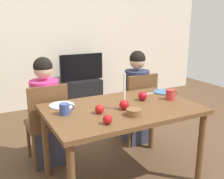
% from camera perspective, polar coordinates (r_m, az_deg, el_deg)
% --- Properties ---
extents(ground_plane, '(7.68, 7.68, 0.00)m').
position_cam_1_polar(ground_plane, '(2.78, 2.01, -18.57)').
color(ground_plane, brown).
extents(back_wall, '(6.40, 0.10, 2.60)m').
position_cam_1_polar(back_wall, '(4.75, -13.80, 11.84)').
color(back_wall, beige).
rests_on(back_wall, ground).
extents(dining_table, '(1.40, 0.90, 0.75)m').
position_cam_1_polar(dining_table, '(2.47, 2.15, -5.63)').
color(dining_table, brown).
rests_on(dining_table, ground).
extents(chair_left, '(0.40, 0.40, 0.90)m').
position_cam_1_polar(chair_left, '(2.87, -13.84, -6.36)').
color(chair_left, brown).
rests_on(chair_left, ground).
extents(chair_right, '(0.40, 0.40, 0.90)m').
position_cam_1_polar(chair_right, '(3.30, 5.59, -3.14)').
color(chair_right, brown).
rests_on(chair_right, ground).
extents(person_left_child, '(0.30, 0.30, 1.17)m').
position_cam_1_polar(person_left_child, '(2.88, -14.07, -5.08)').
color(person_left_child, '#33384C').
rests_on(person_left_child, ground).
extents(person_right_child, '(0.30, 0.30, 1.17)m').
position_cam_1_polar(person_right_child, '(3.30, 5.31, -2.04)').
color(person_right_child, '#33384C').
rests_on(person_right_child, ground).
extents(tv_stand, '(0.64, 0.40, 0.48)m').
position_cam_1_polar(tv_stand, '(4.79, -6.41, -0.69)').
color(tv_stand, black).
rests_on(tv_stand, ground).
extents(tv, '(0.79, 0.05, 0.46)m').
position_cam_1_polar(tv, '(4.68, -6.58, 4.85)').
color(tv, black).
rests_on(tv, tv_stand).
extents(candle_centerpiece, '(0.09, 0.09, 0.33)m').
position_cam_1_polar(candle_centerpiece, '(2.36, 2.65, -2.78)').
color(candle_centerpiece, red).
rests_on(candle_centerpiece, dining_table).
extents(plate_left, '(0.23, 0.23, 0.01)m').
position_cam_1_polar(plate_left, '(2.52, -10.85, -3.37)').
color(plate_left, silver).
rests_on(plate_left, dining_table).
extents(plate_right, '(0.23, 0.23, 0.01)m').
position_cam_1_polar(plate_right, '(2.97, 11.08, -0.50)').
color(plate_right, teal).
rests_on(plate_right, dining_table).
extents(mug_left, '(0.13, 0.09, 0.10)m').
position_cam_1_polar(mug_left, '(2.28, -10.19, -4.20)').
color(mug_left, '#33477F').
rests_on(mug_left, dining_table).
extents(mug_right, '(0.13, 0.08, 0.10)m').
position_cam_1_polar(mug_right, '(2.71, 12.49, -1.07)').
color(mug_right, '#B72D2D').
rests_on(mug_right, dining_table).
extents(fork_right, '(0.18, 0.02, 0.01)m').
position_cam_1_polar(fork_right, '(2.89, 8.04, -0.86)').
color(fork_right, silver).
rests_on(fork_right, dining_table).
extents(bowl_walnuts, '(0.13, 0.13, 0.06)m').
position_cam_1_polar(bowl_walnuts, '(2.24, 4.79, -4.93)').
color(bowl_walnuts, brown).
rests_on(bowl_walnuts, dining_table).
extents(apple_near_candle, '(0.08, 0.08, 0.08)m').
position_cam_1_polar(apple_near_candle, '(2.27, -2.71, -4.23)').
color(apple_near_candle, red).
rests_on(apple_near_candle, dining_table).
extents(apple_by_left_plate, '(0.09, 0.09, 0.09)m').
position_cam_1_polar(apple_by_left_plate, '(2.64, 6.64, -1.43)').
color(apple_by_left_plate, '#B00F1D').
rests_on(apple_by_left_plate, dining_table).
extents(apple_by_right_mug, '(0.08, 0.08, 0.08)m').
position_cam_1_polar(apple_by_right_mug, '(2.05, -0.98, -6.48)').
color(apple_by_right_mug, '#B01317').
rests_on(apple_by_right_mug, dining_table).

